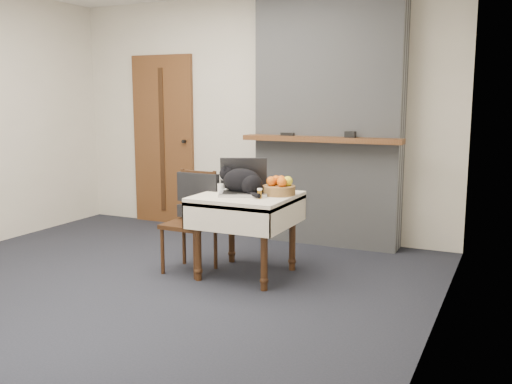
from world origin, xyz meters
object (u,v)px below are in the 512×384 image
laptop (243,185)px  pill_bottle (260,193)px  side_table (246,208)px  cream_jar (221,188)px  door (163,140)px  fruit_basket (279,187)px  chair (194,207)px  cat (243,182)px

laptop → pill_bottle: 0.27m
side_table → cream_jar: cream_jar is taller
door → fruit_basket: 2.51m
side_table → chair: chair is taller
door → pill_bottle: bearing=-38.5°
door → fruit_basket: size_ratio=7.27×
door → side_table: bearing=-39.0°
laptop → side_table: bearing=-62.4°
laptop → cat: 0.05m
pill_bottle → fruit_basket: fruit_basket is taller
door → side_table: (1.83, -1.48, -0.41)m
pill_bottle → fruit_basket: bearing=71.8°
laptop → pill_bottle: size_ratio=6.21×
cream_jar → pill_bottle: pill_bottle is taller
door → pill_bottle: (2.01, -1.60, -0.26)m
door → laptop: 2.31m
fruit_basket → chair: (-0.75, -0.14, -0.20)m
cat → door: bearing=153.6°
door → laptop: size_ratio=3.95×
door → cream_jar: 2.19m
side_table → laptop: laptop is taller
door → laptop: bearing=-39.0°
side_table → laptop: (-0.05, 0.04, 0.19)m
door → cat: door is taller
pill_bottle → chair: size_ratio=0.09×
door → side_table: 2.40m
laptop → chair: 0.50m
cat → chair: cat is taller
fruit_basket → laptop: bearing=-165.9°
pill_bottle → chair: chair is taller
side_table → fruit_basket: 0.33m
cream_jar → chair: size_ratio=0.09×
chair → fruit_basket: bearing=11.8°
side_table → pill_bottle: pill_bottle is taller
side_table → laptop: size_ratio=1.54×
door → chair: (1.34, -1.51, -0.44)m
cat → pill_bottle: size_ratio=5.94×
laptop → fruit_basket: laptop is taller
side_table → cream_jar: size_ratio=10.30×
laptop → door: bearing=116.5°
door → chair: size_ratio=2.28×
pill_bottle → chair: 0.70m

